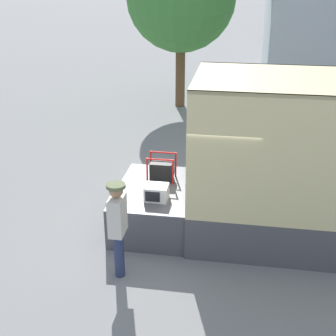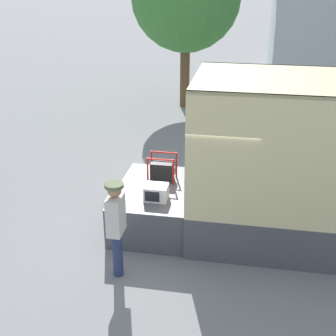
% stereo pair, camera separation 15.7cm
% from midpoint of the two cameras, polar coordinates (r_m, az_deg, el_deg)
% --- Properties ---
extents(ground_plane, '(160.00, 160.00, 0.00)m').
position_cam_midpoint_polar(ground_plane, '(9.98, 3.37, -7.14)').
color(ground_plane, gray).
extents(tailgate_deck, '(1.55, 2.29, 0.85)m').
position_cam_midpoint_polar(tailgate_deck, '(9.88, -1.05, -4.61)').
color(tailgate_deck, '#4C4C51').
rests_on(tailgate_deck, ground).
extents(microwave, '(0.45, 0.39, 0.30)m').
position_cam_midpoint_polar(microwave, '(9.14, -0.94, -3.00)').
color(microwave, white).
rests_on(microwave, tailgate_deck).
extents(portable_generator, '(0.58, 0.43, 0.56)m').
position_cam_midpoint_polar(portable_generator, '(9.95, -0.17, -0.28)').
color(portable_generator, black).
rests_on(portable_generator, tailgate_deck).
extents(worker_person, '(0.32, 0.44, 1.80)m').
position_cam_midpoint_polar(worker_person, '(8.02, -5.81, -6.34)').
color(worker_person, navy).
rests_on(worker_person, ground).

